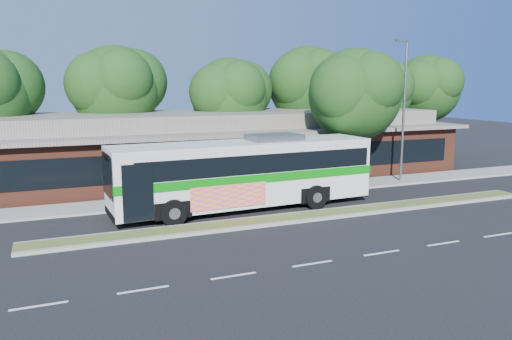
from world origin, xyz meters
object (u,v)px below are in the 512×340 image
object	(u,v)px
lamp_post	(403,107)
transit_bus	(246,169)
sidewalk_tree	(359,93)
sedan	(76,185)

from	to	relation	value
lamp_post	transit_bus	bearing A→B (deg)	-167.08
sidewalk_tree	transit_bus	bearing A→B (deg)	-160.67
lamp_post	sidewalk_tree	size ratio (longest dim) A/B	1.07
lamp_post	sedan	bearing A→B (deg)	168.86
lamp_post	sidewalk_tree	bearing A→B (deg)	173.92
sedan	sidewalk_tree	distance (m)	17.74
transit_bus	sidewalk_tree	bearing A→B (deg)	16.59
sedan	sidewalk_tree	world-z (taller)	sidewalk_tree
transit_bus	sidewalk_tree	xyz separation A→B (m)	(8.73, 3.06, 3.71)
lamp_post	sedan	size ratio (longest dim) A/B	2.10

